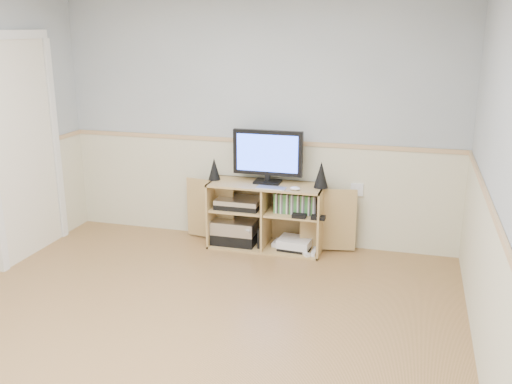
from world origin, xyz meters
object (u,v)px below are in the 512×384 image
media_cabinet (267,214)px  game_consoles (294,244)px  keyboard (271,188)px  monitor (268,155)px

media_cabinet → game_consoles: bearing=-12.6°
keyboard → game_consoles: keyboard is taller
media_cabinet → game_consoles: (0.29, -0.06, -0.26)m
monitor → media_cabinet: bearing=90.0°
media_cabinet → monitor: bearing=-90.0°
keyboard → game_consoles: (0.20, 0.13, -0.59)m
monitor → game_consoles: 0.91m
monitor → keyboard: size_ratio=2.47×
keyboard → game_consoles: size_ratio=0.60×
media_cabinet → keyboard: 0.39m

